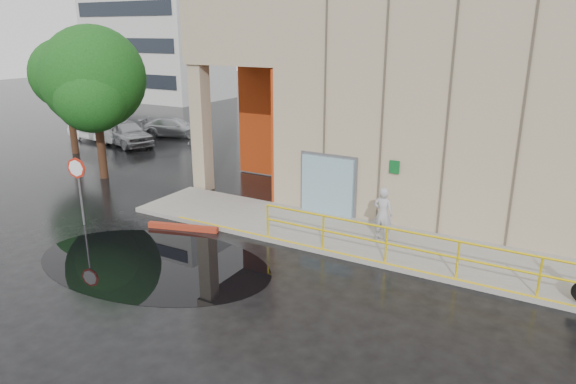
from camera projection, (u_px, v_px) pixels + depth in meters
The scene contains 14 objects.
ground at pixel (219, 286), 13.09m from camera, with size 120.00×120.00×0.00m, color black.
sidewalk at pixel (424, 252), 14.89m from camera, with size 20.00×3.00×0.15m, color gray.
building at pixel (513, 89), 18.50m from camera, with size 20.00×10.17×8.00m.
guardrail at pixel (421, 251), 13.47m from camera, with size 9.56×0.06×1.03m.
distant_building at pixel (156, 16), 47.25m from camera, with size 12.00×8.08×15.00m.
person at pixel (383, 214), 15.32m from camera, with size 0.61×0.40×1.66m, color #A2A2A7.
stop_sign at pixel (77, 176), 16.67m from camera, with size 0.69×0.18×2.31m.
red_curb at pixel (183, 227), 16.72m from camera, with size 2.40×0.18×0.18m, color maroon.
puddle at pixel (153, 263), 14.38m from camera, with size 7.10×4.37×0.01m, color black.
car_a at pixel (126, 133), 28.93m from camera, with size 1.68×4.19×1.43m, color #AFB1B6.
car_b at pixel (99, 129), 30.07m from camera, with size 1.47×4.22×1.39m, color silver.
car_c at pixel (174, 127), 31.32m from camera, with size 1.63×4.02×1.17m, color #B5B8BD.
tree_near at pixel (93, 82), 21.23m from camera, with size 4.30×4.30×6.49m.
tree_far at pixel (67, 78), 25.91m from camera, with size 3.62×3.57×5.88m.
Camera 1 is at (7.37, -9.33, 6.22)m, focal length 32.00 mm.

